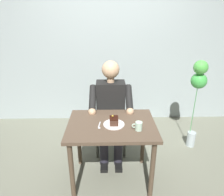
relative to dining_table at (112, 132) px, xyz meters
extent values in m
plane|color=slate|center=(0.00, 0.00, -0.63)|extent=(14.00, 14.00, 0.00)
cube|color=#9FADAF|center=(0.00, -1.58, 0.87)|extent=(6.40, 0.12, 3.00)
cube|color=brown|center=(0.00, 0.00, 0.09)|extent=(0.92, 0.67, 0.04)
cylinder|color=brown|center=(-0.40, 0.28, -0.27)|extent=(0.05, 0.05, 0.72)
cylinder|color=brown|center=(0.40, 0.28, -0.27)|extent=(0.05, 0.05, 0.72)
cylinder|color=brown|center=(-0.40, -0.28, -0.27)|extent=(0.05, 0.05, 0.72)
cylinder|color=brown|center=(0.40, -0.28, -0.27)|extent=(0.05, 0.05, 0.72)
cube|color=#4C4F48|center=(0.00, -0.57, -0.18)|extent=(0.42, 0.42, 0.04)
cube|color=#4C4F48|center=(0.00, -0.76, 0.06)|extent=(0.38, 0.04, 0.45)
cylinder|color=#4C4F48|center=(-0.18, -0.39, -0.41)|extent=(0.04, 0.04, 0.45)
cylinder|color=#4C4F48|center=(0.18, -0.39, -0.41)|extent=(0.04, 0.04, 0.45)
cylinder|color=#4C4F48|center=(-0.18, -0.75, -0.41)|extent=(0.04, 0.04, 0.45)
cylinder|color=#4C4F48|center=(0.18, -0.75, -0.41)|extent=(0.04, 0.04, 0.45)
cube|color=black|center=(0.00, -0.55, 0.11)|extent=(0.36, 0.22, 0.55)
sphere|color=#D8AD84|center=(0.00, -0.55, 0.54)|extent=(0.22, 0.22, 0.22)
cylinder|color=#D8AD84|center=(0.00, -0.55, 0.41)|extent=(0.09, 0.09, 0.06)
cylinder|color=black|center=(-0.22, -0.41, 0.23)|extent=(0.08, 0.33, 0.26)
sphere|color=#D8AD84|center=(-0.22, -0.25, 0.12)|extent=(0.09, 0.09, 0.09)
cylinder|color=black|center=(0.22, -0.41, 0.23)|extent=(0.08, 0.33, 0.26)
sphere|color=#D8AD84|center=(0.22, -0.25, 0.12)|extent=(0.09, 0.09, 0.09)
cylinder|color=#2C2B37|center=(-0.09, -0.43, -0.18)|extent=(0.13, 0.38, 0.14)
cylinder|color=#2C2B37|center=(0.09, -0.43, -0.18)|extent=(0.13, 0.38, 0.14)
cylinder|color=#2C2B37|center=(-0.09, -0.25, -0.42)|extent=(0.11, 0.11, 0.43)
cube|color=black|center=(-0.09, -0.19, -0.61)|extent=(0.09, 0.22, 0.05)
cylinder|color=#2C2B37|center=(0.09, -0.25, -0.42)|extent=(0.11, 0.11, 0.43)
cube|color=black|center=(0.09, -0.19, -0.61)|extent=(0.09, 0.22, 0.05)
cylinder|color=white|center=(-0.02, 0.02, 0.11)|extent=(0.22, 0.22, 0.01)
cube|color=#452B20|center=(-0.02, 0.02, 0.15)|extent=(0.09, 0.11, 0.07)
cube|color=black|center=(-0.02, 0.02, 0.19)|extent=(0.09, 0.11, 0.01)
sphere|color=gold|center=(-0.01, 0.01, 0.20)|extent=(0.02, 0.02, 0.02)
cylinder|color=silver|center=(-0.27, 0.13, 0.15)|extent=(0.07, 0.07, 0.09)
torus|color=silver|center=(-0.22, 0.13, 0.15)|extent=(0.05, 0.01, 0.05)
cylinder|color=black|center=(-0.27, 0.13, 0.19)|extent=(0.06, 0.06, 0.01)
cube|color=silver|center=(0.13, 0.02, 0.11)|extent=(0.03, 0.11, 0.01)
ellipsoid|color=silver|center=(0.13, 0.09, 0.11)|extent=(0.03, 0.04, 0.01)
cylinder|color=#B2C1C6|center=(-1.17, -0.63, -0.52)|extent=(0.12, 0.12, 0.22)
sphere|color=green|center=(-1.16, -0.66, 0.36)|extent=(0.21, 0.21, 0.21)
cylinder|color=#4C9956|center=(-1.16, -0.66, -0.08)|extent=(0.01, 0.01, 0.66)
sphere|color=#52B94B|center=(-1.14, -0.63, 0.54)|extent=(0.18, 0.18, 0.18)
cylinder|color=#4C9956|center=(-1.14, -0.63, 0.02)|extent=(0.01, 0.01, 0.86)
camera|label=1|loc=(0.04, 1.88, 1.17)|focal=32.86mm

